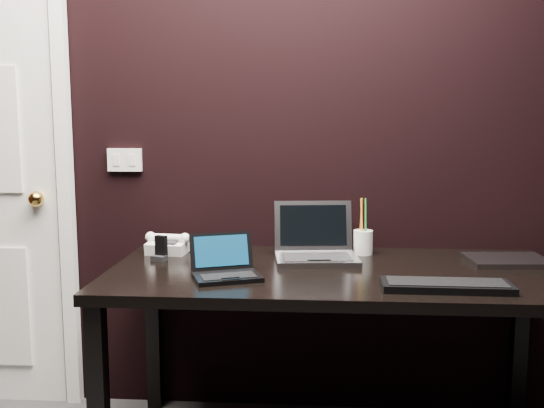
# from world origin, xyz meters

# --- Properties ---
(wall_back) EXTENTS (4.00, 0.00, 4.00)m
(wall_back) POSITION_xyz_m (0.00, 1.80, 1.30)
(wall_back) COLOR black
(wall_back) RESTS_ON ground
(wall_switch) EXTENTS (0.15, 0.02, 0.10)m
(wall_switch) POSITION_xyz_m (-0.62, 1.79, 1.12)
(wall_switch) COLOR silver
(wall_switch) RESTS_ON wall_back
(desk) EXTENTS (1.70, 0.80, 0.74)m
(desk) POSITION_xyz_m (0.30, 1.40, 0.66)
(desk) COLOR black
(desk) RESTS_ON ground
(netbook) EXTENTS (0.29, 0.27, 0.15)m
(netbook) POSITION_xyz_m (-0.10, 1.25, 0.77)
(netbook) COLOR black
(netbook) RESTS_ON desk
(silver_laptop) EXTENTS (0.35, 0.32, 0.22)m
(silver_laptop) POSITION_xyz_m (0.22, 1.55, 0.78)
(silver_laptop) COLOR #9FA0A5
(silver_laptop) RESTS_ON desk
(ext_keyboard) EXTENTS (0.42, 0.15, 0.03)m
(ext_keyboard) POSITION_xyz_m (0.65, 1.15, 0.75)
(ext_keyboard) COLOR black
(ext_keyboard) RESTS_ON desk
(closed_laptop) EXTENTS (0.32, 0.24, 0.02)m
(closed_laptop) POSITION_xyz_m (0.97, 1.55, 0.75)
(closed_laptop) COLOR gray
(closed_laptop) RESTS_ON desk
(desk_phone) EXTENTS (0.20, 0.16, 0.10)m
(desk_phone) POSITION_xyz_m (-0.39, 1.63, 0.78)
(desk_phone) COLOR silver
(desk_phone) RESTS_ON desk
(mobile_phone) EXTENTS (0.07, 0.06, 0.10)m
(mobile_phone) POSITION_xyz_m (-0.39, 1.50, 0.78)
(mobile_phone) COLOR black
(mobile_phone) RESTS_ON desk
(pen_cup) EXTENTS (0.10, 0.10, 0.24)m
(pen_cup) POSITION_xyz_m (0.42, 1.67, 0.79)
(pen_cup) COLOR silver
(pen_cup) RESTS_ON desk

